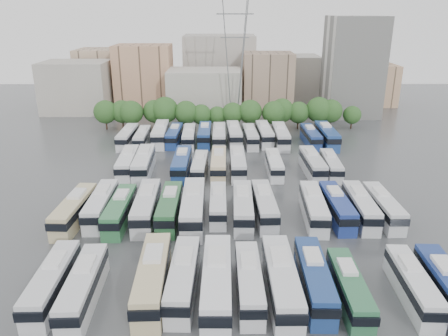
{
  "coord_description": "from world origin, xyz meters",
  "views": [
    {
      "loc": [
        -0.95,
        -61.22,
        27.83
      ],
      "look_at": [
        -0.77,
        6.41,
        3.0
      ],
      "focal_mm": 35.0,
      "sensor_mm": 36.0,
      "label": 1
    }
  ],
  "objects_px": {
    "electricity_pylon": "(235,48)",
    "bus_r3_s12": "(311,136)",
    "bus_r1_s10": "(314,207)",
    "bus_r2_s7": "(238,163)",
    "bus_r1_s0": "(74,210)",
    "bus_r1_s4": "(170,207)",
    "apartment_tower": "(353,67)",
    "bus_r1_s2": "(120,210)",
    "bus_r1_s5": "(193,207)",
    "bus_r3_s0": "(128,136)",
    "bus_r3_s9": "(264,134)",
    "bus_r0_s7": "(249,281)",
    "bus_r0_s8": "(281,281)",
    "bus_r2_s4": "(182,164)",
    "bus_r2_s6": "(219,164)",
    "bus_r3_s3": "(174,135)",
    "bus_r0_s10": "(349,288)",
    "bus_r1_s11": "(337,206)",
    "bus_r1_s13": "(383,206)",
    "bus_r0_s12": "(413,284)",
    "bus_r3_s13": "(327,135)",
    "bus_r0_s1": "(52,282)",
    "bus_r2_s1": "(128,163)",
    "bus_r1_s12": "(360,206)",
    "bus_r3_s10": "(281,136)",
    "bus_r3_s2": "(160,134)",
    "bus_r3_s6": "(219,136)",
    "bus_r1_s8": "(264,205)",
    "bus_r3_s4": "(189,136)",
    "bus_r1_s1": "(101,205)",
    "bus_r3_s5": "(205,134)",
    "bus_r0_s9": "(314,278)",
    "bus_r1_s6": "(218,204)",
    "bus_r2_s2": "(144,163)",
    "bus_r2_s12": "(331,165)",
    "bus_r3_s8": "(250,136)",
    "bus_r0_s6": "(217,281)",
    "bus_r1_s7": "(243,206)",
    "bus_r3_s1": "(142,137)",
    "bus_r2_s11": "(312,164)",
    "bus_r0_s5": "(183,278)",
    "bus_r0_s2": "(83,286)",
    "bus_r1_s3": "(146,206)"
  },
  "relations": [
    {
      "from": "electricity_pylon",
      "to": "bus_r3_s12",
      "type": "bearing_deg",
      "value": -51.84
    },
    {
      "from": "bus_r1_s10",
      "to": "bus_r2_s7",
      "type": "relative_size",
      "value": 1.02
    },
    {
      "from": "bus_r1_s0",
      "to": "bus_r1_s4",
      "type": "distance_m",
      "value": 12.99
    },
    {
      "from": "apartment_tower",
      "to": "bus_r1_s2",
      "type": "distance_m",
      "value": 82.26
    },
    {
      "from": "bus_r1_s5",
      "to": "bus_r2_s7",
      "type": "height_order",
      "value": "bus_r1_s5"
    },
    {
      "from": "bus_r3_s0",
      "to": "bus_r3_s9",
      "type": "xyz_separation_m",
      "value": [
        29.71,
        1.78,
        0.08
      ]
    },
    {
      "from": "electricity_pylon",
      "to": "bus_r0_s7",
      "type": "relative_size",
      "value": 2.96
    },
    {
      "from": "bus_r1_s2",
      "to": "bus_r2_s7",
      "type": "xyz_separation_m",
      "value": [
        16.78,
        18.94,
        0.03
      ]
    },
    {
      "from": "apartment_tower",
      "to": "bus_r0_s8",
      "type": "relative_size",
      "value": 1.98
    },
    {
      "from": "apartment_tower",
      "to": "bus_r2_s4",
      "type": "xyz_separation_m",
      "value": [
        -42.25,
        -46.42,
        -11.07
      ]
    },
    {
      "from": "bus_r2_s6",
      "to": "bus_r3_s3",
      "type": "height_order",
      "value": "bus_r2_s6"
    },
    {
      "from": "bus_r0_s10",
      "to": "bus_r3_s9",
      "type": "xyz_separation_m",
      "value": [
        -3.42,
        55.9,
        0.22
      ]
    },
    {
      "from": "bus_r1_s11",
      "to": "bus_r1_s13",
      "type": "distance_m",
      "value": 6.5
    },
    {
      "from": "bus_r0_s7",
      "to": "bus_r2_s6",
      "type": "distance_m",
      "value": 35.52
    },
    {
      "from": "bus_r1_s2",
      "to": "bus_r1_s5",
      "type": "relative_size",
      "value": 0.87
    },
    {
      "from": "bus_r3_s12",
      "to": "bus_r0_s12",
      "type": "bearing_deg",
      "value": -91.4
    },
    {
      "from": "bus_r0_s7",
      "to": "bus_r2_s6",
      "type": "height_order",
      "value": "bus_r2_s6"
    },
    {
      "from": "bus_r2_s6",
      "to": "bus_r3_s13",
      "type": "bearing_deg",
      "value": 37.95
    },
    {
      "from": "bus_r0_s1",
      "to": "bus_r2_s1",
      "type": "height_order",
      "value": "bus_r2_s1"
    },
    {
      "from": "bus_r0_s8",
      "to": "bus_r2_s6",
      "type": "bearing_deg",
      "value": 100.06
    },
    {
      "from": "bus_r1_s12",
      "to": "bus_r3_s10",
      "type": "relative_size",
      "value": 0.94
    },
    {
      "from": "bus_r3_s2",
      "to": "bus_r3_s6",
      "type": "relative_size",
      "value": 1.06
    },
    {
      "from": "bus_r1_s8",
      "to": "bus_r3_s4",
      "type": "relative_size",
      "value": 1.03
    },
    {
      "from": "bus_r1_s1",
      "to": "bus_r3_s13",
      "type": "bearing_deg",
      "value": 40.06
    },
    {
      "from": "bus_r2_s4",
      "to": "bus_r3_s5",
      "type": "distance_m",
      "value": 19.51
    },
    {
      "from": "bus_r1_s11",
      "to": "bus_r1_s12",
      "type": "relative_size",
      "value": 0.99
    },
    {
      "from": "bus_r0_s9",
      "to": "bus_r1_s11",
      "type": "bearing_deg",
      "value": 70.64
    },
    {
      "from": "bus_r1_s2",
      "to": "bus_r1_s6",
      "type": "xyz_separation_m",
      "value": [
        13.44,
        2.24,
        -0.18
      ]
    },
    {
      "from": "bus_r3_s6",
      "to": "bus_r3_s13",
      "type": "height_order",
      "value": "bus_r3_s13"
    },
    {
      "from": "bus_r1_s5",
      "to": "bus_r2_s2",
      "type": "height_order",
      "value": "bus_r1_s5"
    },
    {
      "from": "bus_r2_s12",
      "to": "bus_r1_s1",
      "type": "bearing_deg",
      "value": -152.55
    },
    {
      "from": "apartment_tower",
      "to": "bus_r3_s8",
      "type": "relative_size",
      "value": 2.19
    },
    {
      "from": "bus_r3_s10",
      "to": "bus_r0_s6",
      "type": "bearing_deg",
      "value": -103.14
    },
    {
      "from": "bus_r0_s6",
      "to": "bus_r1_s0",
      "type": "distance_m",
      "value": 26.06
    },
    {
      "from": "bus_r0_s1",
      "to": "bus_r1_s13",
      "type": "bearing_deg",
      "value": 22.76
    },
    {
      "from": "bus_r2_s6",
      "to": "bus_r3_s8",
      "type": "distance_m",
      "value": 19.14
    },
    {
      "from": "apartment_tower",
      "to": "bus_r1_s7",
      "type": "bearing_deg",
      "value": -116.66
    },
    {
      "from": "bus_r3_s4",
      "to": "bus_r3_s8",
      "type": "height_order",
      "value": "bus_r3_s8"
    },
    {
      "from": "bus_r0_s8",
      "to": "bus_r3_s10",
      "type": "bearing_deg",
      "value": 82.45
    },
    {
      "from": "bus_r3_s0",
      "to": "bus_r3_s1",
      "type": "bearing_deg",
      "value": -5.41
    },
    {
      "from": "apartment_tower",
      "to": "bus_r3_s1",
      "type": "height_order",
      "value": "apartment_tower"
    },
    {
      "from": "bus_r2_s11",
      "to": "bus_r3_s5",
      "type": "height_order",
      "value": "bus_r2_s11"
    },
    {
      "from": "bus_r0_s5",
      "to": "bus_r3_s2",
      "type": "height_order",
      "value": "bus_r3_s2"
    },
    {
      "from": "bus_r0_s12",
      "to": "bus_r2_s2",
      "type": "height_order",
      "value": "bus_r2_s2"
    },
    {
      "from": "bus_r1_s2",
      "to": "bus_r3_s10",
      "type": "relative_size",
      "value": 0.93
    },
    {
      "from": "bus_r0_s10",
      "to": "bus_r1_s12",
      "type": "relative_size",
      "value": 0.92
    },
    {
      "from": "bus_r0_s2",
      "to": "bus_r2_s7",
      "type": "xyz_separation_m",
      "value": [
        16.54,
        36.42,
        0.04
      ]
    },
    {
      "from": "bus_r2_s1",
      "to": "bus_r3_s13",
      "type": "xyz_separation_m",
      "value": [
        39.43,
        17.27,
        0.15
      ]
    },
    {
      "from": "bus_r1_s3",
      "to": "bus_r3_s13",
      "type": "xyz_separation_m",
      "value": [
        33.07,
        35.6,
        0.07
      ]
    },
    {
      "from": "bus_r0_s7",
      "to": "bus_r1_s1",
      "type": "height_order",
      "value": "bus_r1_s1"
    }
  ]
}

